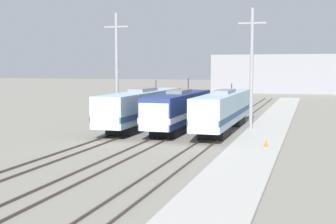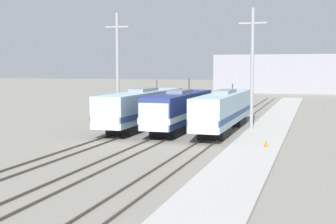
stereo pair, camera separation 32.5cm
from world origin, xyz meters
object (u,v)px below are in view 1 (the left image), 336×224
at_px(locomotive_center, 178,110).
at_px(traffic_cone, 266,143).
at_px(locomotive_far_left, 141,108).
at_px(catenary_tower_right, 252,69).
at_px(catenary_tower_left, 117,69).
at_px(locomotive_far_right, 224,110).

relative_size(locomotive_center, traffic_cone, 27.16).
height_order(locomotive_far_left, catenary_tower_right, catenary_tower_right).
bearing_deg(catenary_tower_right, catenary_tower_left, 180.00).
relative_size(locomotive_far_left, locomotive_center, 1.20).
bearing_deg(locomotive_far_left, traffic_cone, -34.91).
relative_size(locomotive_far_right, catenary_tower_left, 1.59).
height_order(catenary_tower_right, traffic_cone, catenary_tower_right).
distance_m(locomotive_far_right, catenary_tower_left, 12.53).
bearing_deg(locomotive_center, catenary_tower_right, 11.85).
bearing_deg(catenary_tower_right, locomotive_far_left, -178.56).
bearing_deg(catenary_tower_left, traffic_cone, -30.75).
relative_size(locomotive_center, catenary_tower_left, 1.33).
distance_m(locomotive_center, locomotive_far_right, 4.63).
bearing_deg(traffic_cone, locomotive_center, 138.25).
bearing_deg(locomotive_center, locomotive_far_left, 164.71).
bearing_deg(catenary_tower_left, locomotive_far_left, -5.69).
bearing_deg(traffic_cone, catenary_tower_left, 149.25).
height_order(locomotive_center, catenary_tower_left, catenary_tower_left).
bearing_deg(locomotive_center, locomotive_far_right, 16.67).
xyz_separation_m(locomotive_far_right, catenary_tower_left, (-11.81, 0.18, 4.19)).
bearing_deg(locomotive_far_right, locomotive_far_left, -179.25).
distance_m(locomotive_far_left, catenary_tower_right, 12.34).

